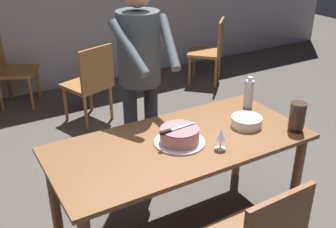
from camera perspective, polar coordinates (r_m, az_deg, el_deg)
The scene contains 12 objects.
ground_plane at distance 3.11m, azimuth 1.60°, elevation -15.96°, with size 14.00×14.00×0.00m, color #4C4742.
main_dining_table at distance 2.73m, azimuth 1.76°, elevation -5.82°, with size 1.76×0.82×0.75m.
cake_on_platter at distance 2.62m, azimuth 1.65°, elevation -3.17°, with size 0.34×0.34×0.11m.
cake_knife at distance 2.56m, azimuth 0.37°, elevation -2.34°, with size 0.27×0.04×0.02m.
plate_stack at distance 2.90m, azimuth 11.14°, elevation -1.06°, with size 0.22×0.22×0.07m.
wine_glass_near at distance 2.55m, azimuth 7.58°, elevation -2.94°, with size 0.08×0.08×0.14m.
water_bottle at distance 3.18m, azimuth 11.47°, elevation 2.92°, with size 0.07×0.07×0.25m.
hurricane_lamp at distance 2.89m, azimuth 17.97°, elevation -0.38°, with size 0.11×0.11×0.21m.
person_cutting_cake at distance 3.04m, azimuth -4.04°, elevation 6.60°, with size 0.47×0.56×1.72m.
background_chair_0 at distance 5.22m, azimuth -21.70°, elevation 6.27°, with size 0.59×0.59×0.90m.
background_chair_1 at distance 4.47m, azimuth -11.00°, elevation 4.58°, with size 0.56×0.56×0.90m.
background_chair_2 at distance 5.61m, azimuth 6.13°, elevation 9.23°, with size 0.62×0.62×0.90m.
Camera 1 is at (-1.24, -1.97, 2.07)m, focal length 42.67 mm.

